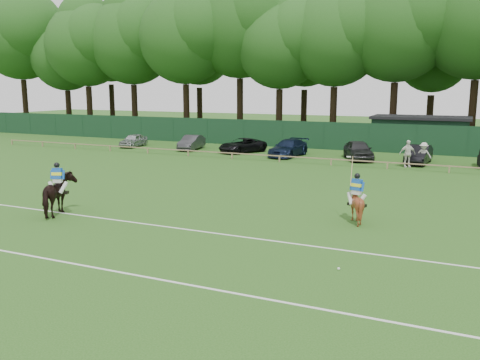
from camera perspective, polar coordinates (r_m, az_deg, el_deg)
The scene contains 19 objects.
ground at distance 21.47m, azimuth -4.54°, elevation -4.91°, with size 160.00×160.00×0.00m, color #1E4C14.
horse_dark at distance 23.97m, azimuth -19.69°, elevation -1.56°, with size 1.01×2.22×1.88m, color black.
horse_chestnut at distance 22.06m, azimuth 12.90°, elevation -2.69°, with size 1.23×1.38×1.52m, color brown.
sedan_silver at distance 49.30m, azimuth -11.87°, elevation 4.38°, with size 1.45×3.61×1.23m, color #B0B2B5.
sedan_grey at distance 46.25m, azimuth -5.48°, elevation 4.21°, with size 1.38×3.96×1.30m, color #323235.
suv_black at distance 44.09m, azimuth 0.26°, elevation 3.90°, with size 2.04×4.43×1.23m, color black.
sedan_navy at distance 41.83m, azimuth 5.46°, elevation 3.59°, with size 1.92×4.73×1.37m, color black.
hatch_grey at distance 40.79m, azimuth 13.14°, elevation 3.29°, with size 1.78×4.43×1.51m, color #29292C.
estate_black at distance 39.96m, azimuth 19.42°, elevation 2.72°, with size 1.45×4.16×1.37m, color black.
spectator_left at distance 38.78m, azimuth 19.90°, elevation 2.72°, with size 1.11×0.64×1.72m, color beige.
spectator_mid at distance 37.87m, azimuth 18.28°, elevation 2.82°, with size 1.14×0.47×1.94m, color silver.
rider_dark at distance 23.81m, azimuth -19.82°, elevation 0.33°, with size 0.91×0.56×1.41m.
rider_chestnut at distance 21.90m, azimuth 12.95°, elevation -0.90°, with size 0.92×0.72×2.05m.
polo_ball at distance 16.49m, azimuth 11.02°, elevation -9.74°, with size 0.09×0.09×0.09m, color silver.
pitch_lines at distance 18.62m, azimuth -9.79°, elevation -7.45°, with size 60.00×5.10×0.01m.
pitch_rail at distance 37.83m, azimuth 8.73°, elevation 2.42°, with size 62.10×0.10×0.50m.
perimeter_fence at distance 46.41m, azimuth 11.80°, elevation 4.80°, with size 92.08×0.08×2.50m.
utility_shed at distance 48.44m, azimuth 19.57°, elevation 4.99°, with size 8.40×4.40×3.04m.
tree_row at distance 54.00m, azimuth 15.71°, elevation 4.08°, with size 96.00×12.00×21.00m, color #26561C, non-canonical shape.
Camera 1 is at (10.06, -18.09, 5.71)m, focal length 38.00 mm.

